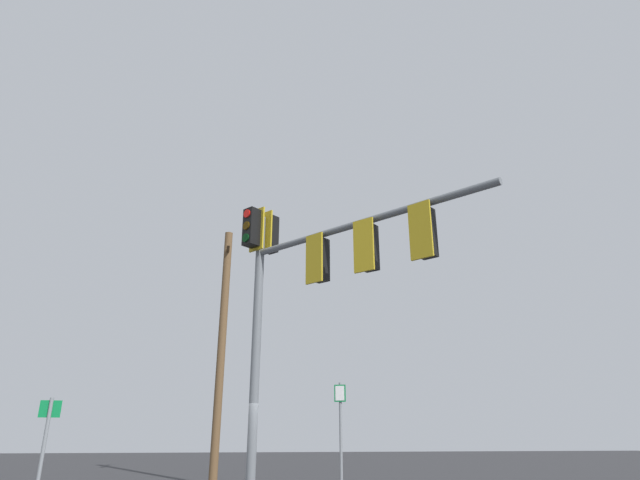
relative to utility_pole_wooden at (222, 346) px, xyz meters
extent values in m
cylinder|color=slate|center=(-1.76, 9.10, -1.60)|extent=(0.20, 0.20, 6.73)
cylinder|color=slate|center=(-3.78, 11.13, 0.87)|extent=(4.14, 4.17, 0.14)
cube|color=black|center=(-1.97, 8.89, 1.42)|extent=(0.42, 0.42, 0.90)
cube|color=#B29319|center=(-1.85, 9.01, 1.42)|extent=(0.34, 0.34, 1.04)
cylinder|color=red|center=(-2.09, 8.77, 1.72)|extent=(0.16, 0.16, 0.20)
cylinder|color=#3C2703|center=(-2.09, 8.77, 1.42)|extent=(0.16, 0.16, 0.20)
cylinder|color=black|center=(-2.09, 8.77, 1.12)|extent=(0.16, 0.16, 0.20)
cube|color=black|center=(-1.54, 9.31, 1.42)|extent=(0.42, 0.42, 0.90)
cube|color=#B29319|center=(-1.66, 9.19, 1.42)|extent=(0.34, 0.34, 1.04)
cylinder|color=red|center=(-1.43, 9.43, 1.72)|extent=(0.16, 0.16, 0.20)
cylinder|color=#3C2703|center=(-1.43, 9.43, 1.42)|extent=(0.16, 0.16, 0.20)
cylinder|color=black|center=(-1.43, 9.43, 1.12)|extent=(0.16, 0.16, 0.20)
cube|color=black|center=(-3.05, 10.40, 0.32)|extent=(0.42, 0.42, 0.90)
cube|color=#B29319|center=(-2.93, 10.52, 0.32)|extent=(0.33, 0.35, 1.04)
cylinder|color=red|center=(-3.17, 10.29, 0.62)|extent=(0.16, 0.17, 0.20)
cylinder|color=#3C2703|center=(-3.17, 10.29, 0.32)|extent=(0.16, 0.17, 0.20)
cylinder|color=black|center=(-3.17, 10.29, 0.02)|extent=(0.16, 0.17, 0.20)
cube|color=black|center=(-3.92, 11.28, 0.32)|extent=(0.42, 0.42, 0.90)
cube|color=#B29319|center=(-3.81, 11.40, 0.32)|extent=(0.35, 0.33, 1.04)
cylinder|color=red|center=(-4.03, 11.15, 0.62)|extent=(0.17, 0.16, 0.20)
cylinder|color=#3C2703|center=(-4.03, 11.15, 0.32)|extent=(0.17, 0.16, 0.20)
cylinder|color=black|center=(-4.03, 11.15, 0.02)|extent=(0.17, 0.16, 0.20)
cube|color=black|center=(-4.79, 12.15, 0.32)|extent=(0.42, 0.42, 0.90)
cube|color=#B29319|center=(-4.67, 12.27, 0.32)|extent=(0.33, 0.35, 1.04)
cylinder|color=red|center=(-4.91, 12.04, 0.62)|extent=(0.16, 0.17, 0.20)
cylinder|color=#3C2703|center=(-4.91, 12.04, 0.32)|extent=(0.16, 0.17, 0.20)
cylinder|color=black|center=(-4.91, 12.04, 0.02)|extent=(0.16, 0.17, 0.20)
cylinder|color=brown|center=(0.00, 0.00, -0.11)|extent=(0.32, 0.32, 9.70)
cube|color=brown|center=(0.00, 0.00, 3.90)|extent=(0.35, 1.98, 0.12)
cylinder|color=slate|center=(-3.80, 7.35, -3.44)|extent=(0.07, 0.07, 3.05)
cube|color=#0C7238|center=(-3.79, 7.39, -2.16)|extent=(0.28, 0.11, 0.41)
cube|color=white|center=(-3.79, 7.40, -2.16)|extent=(0.22, 0.08, 0.35)
cylinder|color=slate|center=(2.09, 9.75, -3.68)|extent=(0.07, 0.07, 2.57)
cube|color=#0C7238|center=(2.10, 9.72, -2.60)|extent=(0.36, 0.18, 0.31)
cube|color=white|center=(2.11, 9.70, -2.60)|extent=(0.30, 0.13, 0.25)
camera|label=1|loc=(-2.26, 20.35, -2.85)|focal=28.39mm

